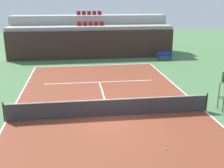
{
  "coord_description": "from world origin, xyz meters",
  "views": [
    {
      "loc": [
        -1.73,
        -13.84,
        6.18
      ],
      "look_at": [
        0.38,
        2.0,
        1.2
      ],
      "focal_mm": 44.68,
      "sensor_mm": 36.0,
      "label": 1
    }
  ],
  "objects": [
    {
      "name": "stands_tier_upper",
      "position": [
        0.0,
        18.67,
        2.13
      ],
      "size": [
        17.29,
        2.4,
        4.27
      ],
      "primitive_type": "cube",
      "color": "#9E9E99",
      "rests_on": "ground_plane"
    },
    {
      "name": "back_wall",
      "position": [
        0.0,
        14.92,
        1.46
      ],
      "size": [
        17.29,
        0.3,
        2.93
      ],
      "primitive_type": "cube",
      "color": "#33231E",
      "rests_on": "ground_plane"
    },
    {
      "name": "court_surface",
      "position": [
        0.0,
        0.0,
        0.01
      ],
      "size": [
        11.0,
        24.0,
        0.01
      ],
      "primitive_type": "cube",
      "color": "brown",
      "rests_on": "ground_plane"
    },
    {
      "name": "sideline_right",
      "position": [
        5.45,
        0.0,
        0.01
      ],
      "size": [
        0.1,
        24.0,
        0.0
      ],
      "primitive_type": "cube",
      "color": "white",
      "rests_on": "court_surface"
    },
    {
      "name": "seating_row_upper",
      "position": [
        -0.0,
        18.76,
        4.39
      ],
      "size": [
        2.82,
        0.44,
        0.44
      ],
      "color": "maroon",
      "rests_on": "stands_tier_upper"
    },
    {
      "name": "seating_row_lower",
      "position": [
        -0.0,
        16.36,
        3.42
      ],
      "size": [
        2.82,
        0.44,
        0.44
      ],
      "color": "maroon",
      "rests_on": "stands_tier_lower"
    },
    {
      "name": "service_line_far",
      "position": [
        0.0,
        6.4,
        0.01
      ],
      "size": [
        8.26,
        0.1,
        0.0
      ],
      "primitive_type": "cube",
      "color": "white",
      "rests_on": "court_surface"
    },
    {
      "name": "baseline_far",
      "position": [
        0.0,
        11.95,
        0.01
      ],
      "size": [
        11.0,
        0.1,
        0.0
      ],
      "primitive_type": "cube",
      "color": "white",
      "rests_on": "court_surface"
    },
    {
      "name": "sideline_left",
      "position": [
        -5.45,
        0.0,
        0.01
      ],
      "size": [
        0.1,
        24.0,
        0.0
      ],
      "primitive_type": "cube",
      "color": "white",
      "rests_on": "court_surface"
    },
    {
      "name": "player_bench",
      "position": [
        7.31,
        13.25,
        0.51
      ],
      "size": [
        1.5,
        0.4,
        0.85
      ],
      "color": "navy",
      "rests_on": "ground_plane"
    },
    {
      "name": "ground_plane",
      "position": [
        0.0,
        0.0,
        0.0
      ],
      "size": [
        80.0,
        80.0,
        0.0
      ],
      "primitive_type": "plane",
      "color": "#477042"
    },
    {
      "name": "tennis_ball_0",
      "position": [
        1.92,
        -3.79,
        0.04
      ],
      "size": [
        0.07,
        0.07,
        0.07
      ],
      "primitive_type": "sphere",
      "color": "#CCE033",
      "rests_on": "court_surface"
    },
    {
      "name": "tennis_net",
      "position": [
        0.0,
        0.0,
        0.51
      ],
      "size": [
        11.08,
        0.08,
        1.07
      ],
      "color": "black",
      "rests_on": "court_surface"
    },
    {
      "name": "centre_service_line",
      "position": [
        0.0,
        3.2,
        0.01
      ],
      "size": [
        0.1,
        6.4,
        0.0
      ],
      "primitive_type": "cube",
      "color": "white",
      "rests_on": "court_surface"
    },
    {
      "name": "stands_tier_lower",
      "position": [
        0.0,
        16.27,
        1.65
      ],
      "size": [
        17.29,
        2.4,
        3.29
      ],
      "primitive_type": "cube",
      "color": "#9E9E99",
      "rests_on": "ground_plane"
    }
  ]
}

